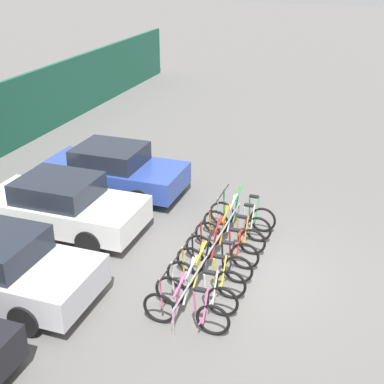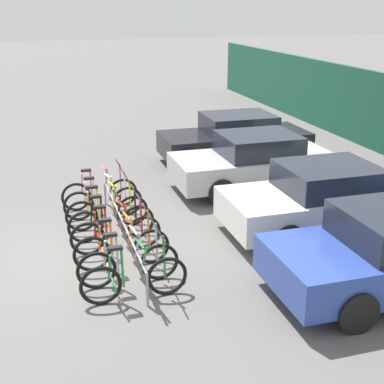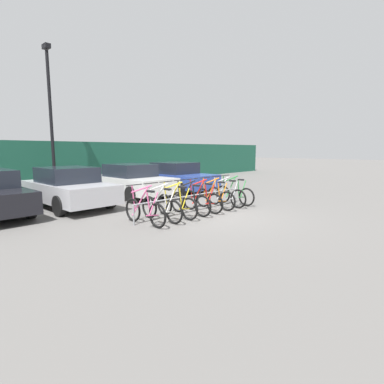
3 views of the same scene
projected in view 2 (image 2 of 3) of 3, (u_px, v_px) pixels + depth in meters
ground_plane at (88, 252)px, 10.03m from camera, size 120.00×120.00×0.00m
bike_rack at (121, 221)px, 10.17m from camera, size 4.66×0.04×0.57m
bicycle_pink at (100, 193)px, 12.02m from camera, size 0.68×1.71×1.05m
bicycle_white at (103, 201)px, 11.50m from camera, size 0.68×1.71×1.05m
bicycle_yellow at (107, 211)px, 10.96m from camera, size 0.68×1.71×1.05m
bicycle_black at (112, 222)px, 10.44m from camera, size 0.68×1.71×1.05m
bicycle_red at (116, 233)px, 9.93m from camera, size 0.68×1.71×1.05m
bicycle_orange at (122, 248)px, 9.34m from camera, size 0.68×1.71×1.05m
bicycle_silver at (128, 263)px, 8.78m from camera, size 0.68×1.71×1.05m
bicycle_green at (134, 278)px, 8.31m from camera, size 0.68×1.71×1.05m
car_black at (235, 138)px, 15.50m from camera, size 1.91×4.24×1.40m
car_silver at (255, 162)px, 13.21m from camera, size 1.91×3.99×1.40m
car_white at (323, 199)px, 10.74m from camera, size 1.91×3.99×1.40m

